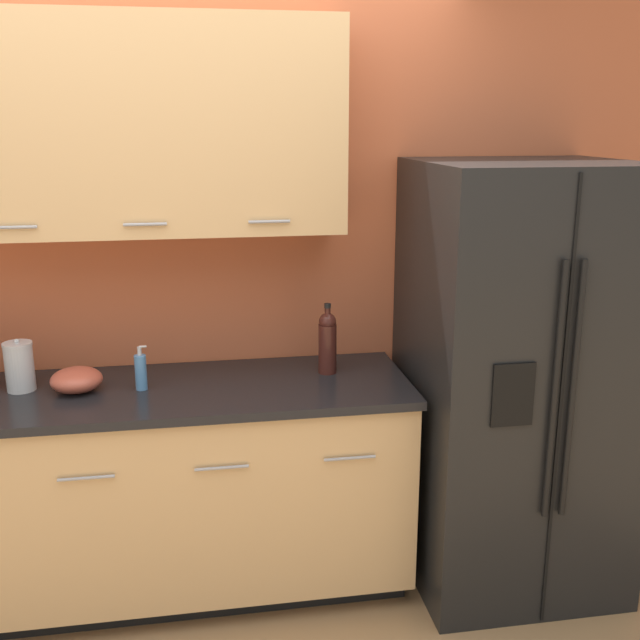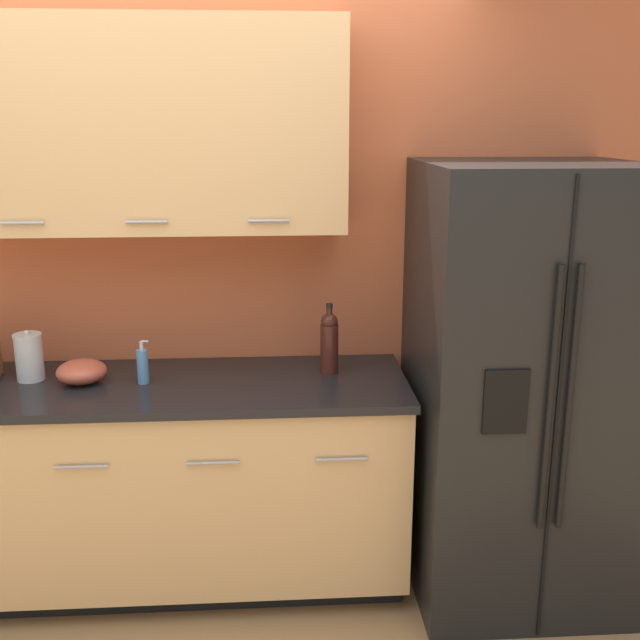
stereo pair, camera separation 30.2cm
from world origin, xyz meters
The scene contains 7 objects.
wall_back centered at (-0.02, 1.02, 1.45)m, with size 10.00×0.39×2.60m.
counter_unit centered at (-0.06, 0.72, 0.47)m, with size 2.04×0.64×0.92m.
refrigerator centered at (1.42, 0.63, 0.90)m, with size 0.85×0.83×1.80m.
wine_bottle centered at (0.65, 0.78, 1.05)m, with size 0.08×0.08×0.30m.
soap_dispenser centered at (-0.11, 0.71, 0.99)m, with size 0.05×0.05×0.18m.
steel_canister centered at (-0.58, 0.78, 1.01)m, with size 0.11×0.11×0.21m.
mixing_bowl centered at (-0.36, 0.73, 0.96)m, with size 0.20×0.20×0.10m.
Camera 1 is at (0.11, -2.16, 1.95)m, focal length 42.00 mm.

